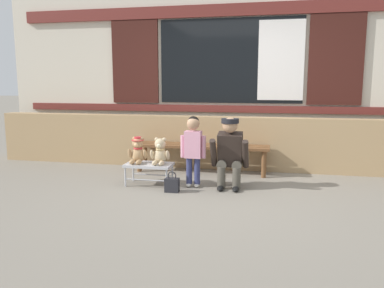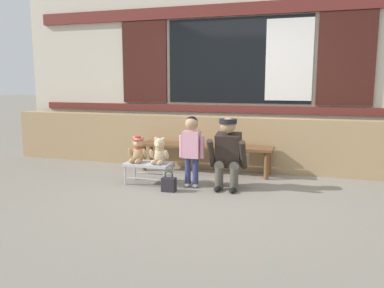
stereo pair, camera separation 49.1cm
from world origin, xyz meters
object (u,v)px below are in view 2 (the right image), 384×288
teddy_bear_with_hat (138,150)px  handbag_on_ground (169,184)px  wooden_bench_long (205,149)px  adult_crouching (229,153)px  teddy_bear_plain (159,152)px  small_display_bench (149,165)px  child_standing (192,144)px

teddy_bear_with_hat → handbag_on_ground: size_ratio=1.34×
wooden_bench_long → teddy_bear_with_hat: bearing=-129.4°
wooden_bench_long → adult_crouching: 0.97m
teddy_bear_with_hat → adult_crouching: 1.27m
wooden_bench_long → teddy_bear_plain: (-0.40, -0.88, 0.09)m
teddy_bear_plain → handbag_on_ground: teddy_bear_plain is taller
wooden_bench_long → small_display_bench: size_ratio=3.28×
teddy_bear_with_hat → child_standing: (0.77, 0.03, 0.12)m
child_standing → teddy_bear_with_hat: bearing=-177.5°
child_standing → wooden_bench_long: bearing=93.4°
wooden_bench_long → small_display_bench: (-0.56, -0.88, -0.11)m
small_display_bench → child_standing: child_standing is taller
handbag_on_ground → child_standing: bearing=55.1°
small_display_bench → teddy_bear_with_hat: 0.26m
wooden_bench_long → handbag_on_ground: wooden_bench_long is taller
adult_crouching → teddy_bear_plain: bearing=-174.7°
wooden_bench_long → adult_crouching: adult_crouching is taller
wooden_bench_long → small_display_bench: wooden_bench_long is taller
wooden_bench_long → teddy_bear_with_hat: 1.14m
wooden_bench_long → handbag_on_ground: bearing=-98.1°
teddy_bear_with_hat → wooden_bench_long: bearing=50.6°
wooden_bench_long → teddy_bear_with_hat: (-0.72, -0.88, 0.10)m
teddy_bear_with_hat → adult_crouching: size_ratio=0.38×
teddy_bear_with_hat → adult_crouching: bearing=3.9°
teddy_bear_with_hat → handbag_on_ground: teddy_bear_with_hat is taller
teddy_bear_with_hat → teddy_bear_plain: 0.32m
wooden_bench_long → adult_crouching: size_ratio=2.21×
handbag_on_ground → adult_crouching: bearing=26.9°
wooden_bench_long → teddy_bear_plain: bearing=-114.5°
teddy_bear_plain → adult_crouching: 0.95m
wooden_bench_long → small_display_bench: 1.05m
teddy_bear_plain → child_standing: (0.45, 0.03, 0.13)m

